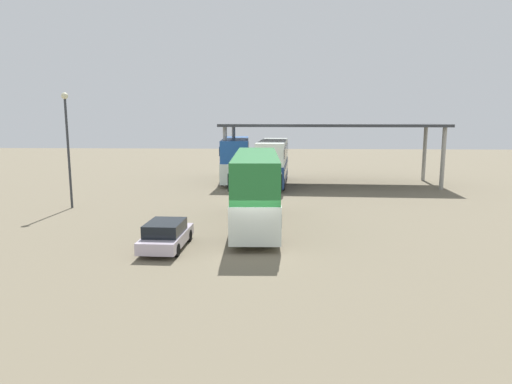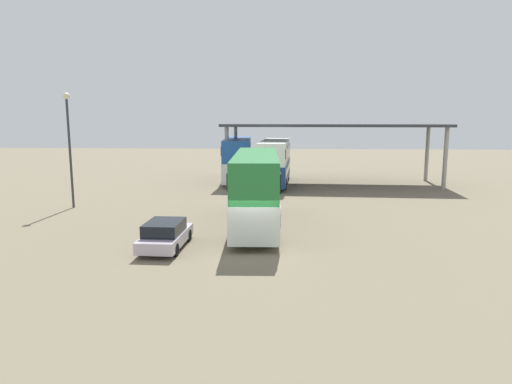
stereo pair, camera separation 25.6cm
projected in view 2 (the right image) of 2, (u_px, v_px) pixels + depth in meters
The scene contains 7 objects.
ground_plane at pixel (253, 251), 21.19m from camera, with size 140.00×140.00×0.00m, color #6F6550.
double_decker_main at pixel (256, 187), 25.70m from camera, with size 2.85×11.03×4.18m.
parked_hatchback at pixel (165, 235), 21.53m from camera, with size 1.89×4.15×1.35m.
double_decker_near_canopy at pixel (238, 158), 44.25m from camera, with size 3.13×10.61×4.18m.
double_decker_mid_row at pixel (275, 160), 41.98m from camera, with size 3.03×10.70×4.10m.
depot_canopy at pixel (332, 127), 41.97m from camera, with size 20.49×7.71×5.63m.
lamppost_tall at pixel (69, 136), 30.64m from camera, with size 0.44×0.44×7.86m.
Camera 2 is at (1.30, -20.41, 6.21)m, focal length 31.59 mm.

